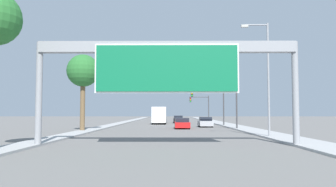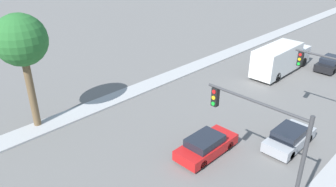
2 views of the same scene
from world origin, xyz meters
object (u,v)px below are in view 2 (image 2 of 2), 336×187
(truck_box_primary, at_px, (280,59))
(palm_tree_background, at_px, (21,42))
(traffic_light_near_intersection, at_px, (268,139))
(car_far_center, at_px, (289,138))
(car_near_right, at_px, (331,63))
(car_far_right, at_px, (206,145))

(truck_box_primary, height_order, palm_tree_background, palm_tree_background)
(traffic_light_near_intersection, relative_size, palm_tree_background, 0.74)
(car_far_center, xyz_separation_m, car_near_right, (-3.50, 16.68, 0.00))
(car_near_right, bearing_deg, traffic_light_near_intersection, -77.88)
(car_far_right, height_order, truck_box_primary, truck_box_primary)
(car_near_right, bearing_deg, car_far_center, -78.15)
(car_far_center, height_order, traffic_light_near_intersection, traffic_light_near_intersection)
(car_far_center, xyz_separation_m, palm_tree_background, (-14.80, -10.94, 5.98))
(car_far_right, distance_m, car_near_right, 21.34)
(truck_box_primary, xyz_separation_m, traffic_light_near_intersection, (8.46, -18.34, 2.81))
(palm_tree_background, bearing_deg, truck_box_primary, 71.18)
(truck_box_primary, relative_size, traffic_light_near_intersection, 1.40)
(truck_box_primary, height_order, traffic_light_near_intersection, traffic_light_near_intersection)
(traffic_light_near_intersection, distance_m, palm_tree_background, 17.03)
(traffic_light_near_intersection, bearing_deg, car_far_right, 160.58)
(palm_tree_background, bearing_deg, traffic_light_near_intersection, 15.59)
(car_near_right, height_order, palm_tree_background, palm_tree_background)
(car_far_center, bearing_deg, car_far_right, -126.91)
(traffic_light_near_intersection, bearing_deg, palm_tree_background, -164.41)
(car_far_right, relative_size, car_far_center, 1.07)
(truck_box_primary, bearing_deg, car_far_right, -78.09)
(traffic_light_near_intersection, bearing_deg, car_near_right, 102.12)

